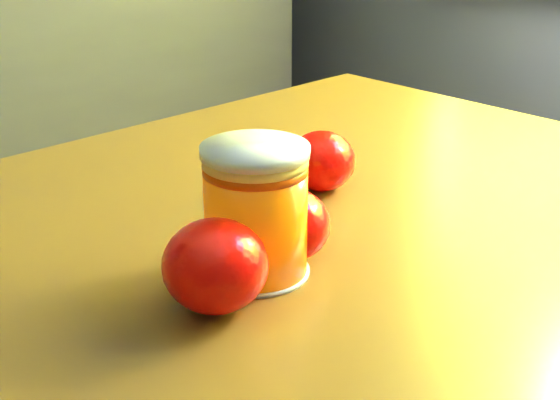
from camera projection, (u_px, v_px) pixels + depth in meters
table at (265, 339)px, 0.67m from camera, size 1.08×0.85×0.73m
juice_glass at (256, 212)px, 0.57m from camera, size 0.08×0.08×0.10m
orange_front at (290, 224)px, 0.60m from camera, size 0.07×0.07×0.06m
orange_back at (321, 161)px, 0.73m from camera, size 0.07×0.07×0.06m
orange_extra at (215, 266)px, 0.53m from camera, size 0.09×0.09×0.06m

